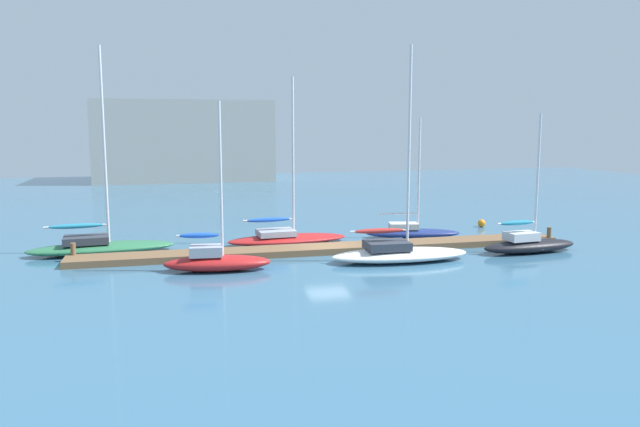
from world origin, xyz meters
TOP-DOWN VIEW (x-y plane):
  - ground_plane at (0.00, 0.00)m, footprint 120.00×120.00m
  - dock_pier at (0.00, 0.00)m, footprint 29.13×2.05m
  - dock_piling_near_end at (-14.16, 0.87)m, footprint 0.28×0.28m
  - dock_piling_far_end at (14.16, -0.87)m, footprint 0.28×0.28m
  - sailboat_0 at (-12.99, 2.71)m, footprint 8.38×3.02m
  - sailboat_1 at (-6.79, -3.15)m, footprint 5.60×2.37m
  - sailboat_2 at (-1.94, 3.09)m, footprint 7.74×2.99m
  - sailboat_3 at (3.08, -3.34)m, footprint 7.80×2.80m
  - sailboat_4 at (6.54, 3.05)m, footprint 6.45×3.01m
  - sailboat_5 at (11.32, -3.02)m, footprint 6.22×2.16m
  - mooring_buoy_orange at (13.17, 5.81)m, footprint 0.56×0.56m
  - harbor_building_distant at (-6.66, 51.81)m, footprint 23.07×12.97m

SIDE VIEW (x-z plane):
  - ground_plane at x=0.00m, z-range 0.00..0.00m
  - dock_pier at x=0.00m, z-range 0.00..0.37m
  - mooring_buoy_orange at x=13.17m, z-range 0.00..0.56m
  - sailboat_4 at x=6.54m, z-range -3.49..4.36m
  - sailboat_2 at x=-1.94m, z-range -4.71..5.60m
  - dock_piling_near_end at x=-14.16m, z-range 0.00..1.04m
  - dock_piling_far_end at x=14.16m, z-range 0.00..1.04m
  - sailboat_0 at x=-12.99m, z-range -5.38..6.42m
  - sailboat_3 at x=3.08m, z-range -5.26..6.31m
  - sailboat_5 at x=11.32m, z-range -3.47..4.57m
  - sailboat_1 at x=-6.79m, z-range -3.71..4.87m
  - harbor_building_distant at x=-6.66m, z-range 0.00..10.63m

